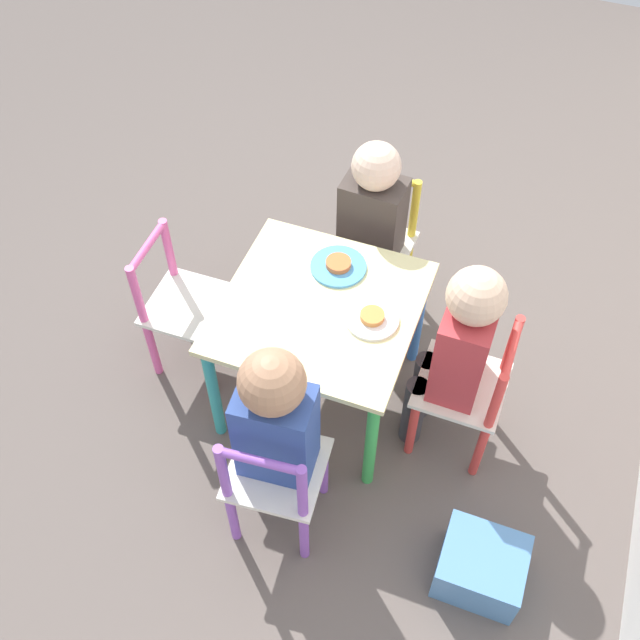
# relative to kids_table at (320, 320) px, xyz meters

# --- Properties ---
(ground_plane) EXTENTS (6.00, 6.00, 0.00)m
(ground_plane) POSITION_rel_kids_table_xyz_m (0.00, 0.00, -0.39)
(ground_plane) COLOR #5B514C
(kids_table) EXTENTS (0.57, 0.57, 0.46)m
(kids_table) POSITION_rel_kids_table_xyz_m (0.00, 0.00, 0.00)
(kids_table) COLOR beige
(kids_table) RESTS_ON ground_plane
(chair_yellow) EXTENTS (0.27, 0.27, 0.53)m
(chair_yellow) POSITION_rel_kids_table_xyz_m (-0.47, 0.03, -0.13)
(chair_yellow) COLOR silver
(chair_yellow) RESTS_ON ground_plane
(chair_red) EXTENTS (0.26, 0.26, 0.53)m
(chair_red) POSITION_rel_kids_table_xyz_m (0.00, 0.48, -0.13)
(chair_red) COLOR silver
(chair_red) RESTS_ON ground_plane
(chair_purple) EXTENTS (0.28, 0.28, 0.53)m
(chair_purple) POSITION_rel_kids_table_xyz_m (0.47, 0.04, -0.13)
(chair_purple) COLOR silver
(chair_purple) RESTS_ON ground_plane
(chair_pink) EXTENTS (0.26, 0.26, 0.53)m
(chair_pink) POSITION_rel_kids_table_xyz_m (0.01, -0.48, -0.13)
(chair_pink) COLOR silver
(chair_pink) RESTS_ON ground_plane
(child_left) EXTENTS (0.22, 0.21, 0.73)m
(child_left) POSITION_rel_kids_table_xyz_m (-0.41, 0.02, 0.04)
(child_left) COLOR #7A6B5B
(child_left) RESTS_ON ground_plane
(child_back) EXTENTS (0.20, 0.22, 0.76)m
(child_back) POSITION_rel_kids_table_xyz_m (0.00, 0.41, 0.06)
(child_back) COLOR #38383D
(child_back) RESTS_ON ground_plane
(child_right) EXTENTS (0.22, 0.21, 0.76)m
(child_right) POSITION_rel_kids_table_xyz_m (0.41, 0.04, 0.07)
(child_right) COLOR #38383D
(child_right) RESTS_ON ground_plane
(plate_left) EXTENTS (0.17, 0.17, 0.03)m
(plate_left) POSITION_rel_kids_table_xyz_m (-0.16, 0.00, 0.08)
(plate_left) COLOR #4C9EE0
(plate_left) RESTS_ON kids_table
(plate_back) EXTENTS (0.16, 0.16, 0.03)m
(plate_back) POSITION_rel_kids_table_xyz_m (0.00, 0.16, 0.08)
(plate_back) COLOR white
(plate_back) RESTS_ON kids_table
(storage_bin) EXTENTS (0.21, 0.23, 0.15)m
(storage_bin) POSITION_rel_kids_table_xyz_m (0.44, 0.65, -0.32)
(storage_bin) COLOR #4C7FB7
(storage_bin) RESTS_ON ground_plane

